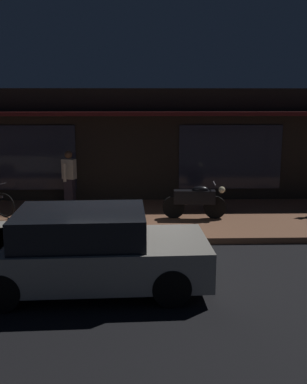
# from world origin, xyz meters

# --- Properties ---
(ground_plane) EXTENTS (60.00, 60.00, 0.00)m
(ground_plane) POSITION_xyz_m (0.00, 0.00, 0.00)
(ground_plane) COLOR black
(sidewalk_slab) EXTENTS (18.00, 4.00, 0.15)m
(sidewalk_slab) POSITION_xyz_m (0.00, 3.00, 0.07)
(sidewalk_slab) COLOR brown
(sidewalk_slab) RESTS_ON ground_plane
(storefront_building) EXTENTS (18.00, 3.30, 3.60)m
(storefront_building) POSITION_xyz_m (0.00, 6.39, 1.80)
(storefront_building) COLOR black
(storefront_building) RESTS_ON ground_plane
(motorcycle) EXTENTS (1.70, 0.55, 0.97)m
(motorcycle) POSITION_xyz_m (1.87, 2.76, 0.65)
(motorcycle) COLOR black
(motorcycle) RESTS_ON sidewalk_slab
(person_photographer) EXTENTS (0.43, 0.60, 1.67)m
(person_photographer) POSITION_xyz_m (-1.68, 4.10, 1.03)
(person_photographer) COLOR #28232D
(person_photographer) RESTS_ON sidewalk_slab
(parked_car_across) EXTENTS (4.17, 1.92, 1.42)m
(parked_car_across) POSITION_xyz_m (-0.52, -1.33, 0.70)
(parked_car_across) COLOR black
(parked_car_across) RESTS_ON ground_plane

